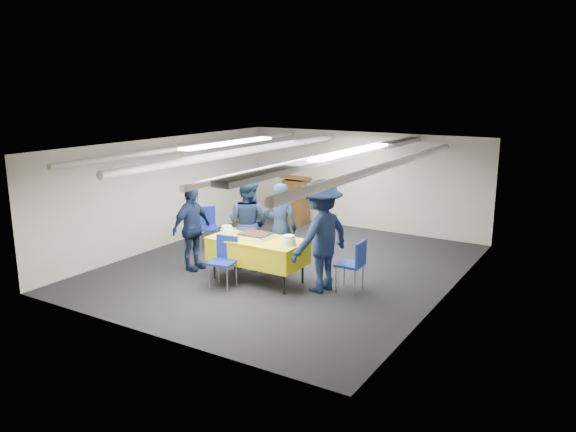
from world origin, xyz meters
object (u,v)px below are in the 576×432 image
object	(u,v)px
sailor_a	(280,228)
chair_left	(207,223)
podium	(296,199)
chair_right	(355,260)
chair_near	(225,256)
sailor_d	(321,236)
serving_table	(258,250)
sailor_c	(192,228)
sheet_cake	(255,235)
sailor_b	(248,223)

from	to	relation	value
sailor_a	chair_left	bearing A→B (deg)	-29.29
podium	chair_right	bearing A→B (deg)	-47.55
chair_right	chair_near	bearing A→B (deg)	-154.58
chair_near	sailor_d	world-z (taller)	sailor_d
serving_table	sailor_a	xyz separation A→B (m)	(0.09, 0.60, 0.28)
chair_near	sailor_c	bearing A→B (deg)	159.29
podium	chair_left	xyz separation A→B (m)	(-0.50, -2.83, -0.08)
sheet_cake	sailor_c	xyz separation A→B (m)	(-1.35, -0.11, -0.03)
sailor_c	sailor_d	world-z (taller)	sailor_d
chair_left	sailor_c	world-z (taller)	sailor_c
chair_right	sailor_c	size ratio (longest dim) A/B	0.55
podium	sailor_d	size ratio (longest dim) A/B	0.67
chair_left	chair_near	bearing A→B (deg)	-43.15
serving_table	sailor_d	bearing A→B (deg)	9.29
sailor_b	sailor_d	size ratio (longest dim) A/B	0.89
chair_near	sailor_d	xyz separation A→B (m)	(1.47, 0.69, 0.41)
chair_left	sailor_c	xyz separation A→B (m)	(0.68, -1.24, 0.26)
podium	chair_left	bearing A→B (deg)	-100.01
sheet_cake	chair_right	distance (m)	1.78
podium	sailor_a	distance (m)	3.77
chair_near	sailor_b	size ratio (longest dim) A/B	0.52
chair_left	sailor_a	bearing A→B (deg)	-14.01
sheet_cake	chair_right	bearing A→B (deg)	13.91
chair_near	chair_right	world-z (taller)	same
chair_near	chair_left	size ratio (longest dim) A/B	1.00
chair_right	sailor_b	distance (m)	2.28
sheet_cake	podium	size ratio (longest dim) A/B	0.42
serving_table	chair_left	bearing A→B (deg)	151.28
chair_right	chair_left	bearing A→B (deg)	169.34
podium	chair_near	bearing A→B (deg)	-74.36
chair_left	sailor_b	bearing A→B (deg)	-21.01
chair_left	sailor_a	size ratio (longest dim) A/B	0.52
podium	sailor_a	xyz separation A→B (m)	(1.67, -3.37, 0.22)
serving_table	chair_right	world-z (taller)	chair_right
sailor_a	sailor_b	world-z (taller)	sailor_b
sailor_a	serving_table	bearing A→B (deg)	66.47
sailor_c	serving_table	bearing A→B (deg)	-83.33
chair_right	sailor_a	size ratio (longest dim) A/B	0.52
chair_right	sailor_a	world-z (taller)	sailor_a
sheet_cake	sailor_d	xyz separation A→B (m)	(1.20, 0.17, 0.12)
sheet_cake	sailor_b	size ratio (longest dim) A/B	0.32
chair_left	sailor_d	world-z (taller)	sailor_d
sheet_cake	sailor_b	world-z (taller)	sailor_b
chair_near	sailor_d	size ratio (longest dim) A/B	0.46
sheet_cake	sailor_a	world-z (taller)	sailor_a
chair_right	sailor_a	xyz separation A→B (m)	(-1.56, 0.16, 0.30)
chair_left	sailor_d	xyz separation A→B (m)	(3.22, -0.96, 0.41)
chair_right	sailor_d	world-z (taller)	sailor_d
podium	sailor_a	bearing A→B (deg)	-63.61
chair_right	sailor_d	bearing A→B (deg)	-153.23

